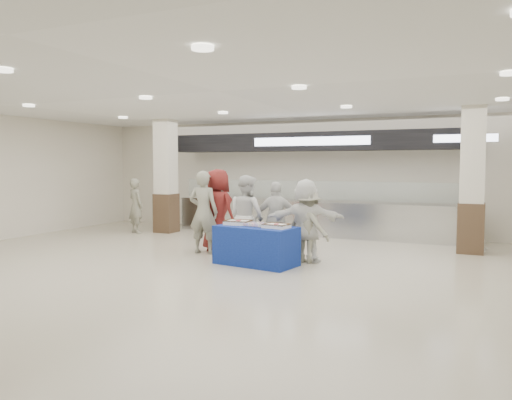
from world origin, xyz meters
The scene contains 15 objects.
ground centered at (0.00, 0.00, 0.00)m, with size 14.00×14.00×0.00m, color beige.
serving_line centered at (0.00, 5.40, 1.16)m, with size 8.70×0.85×2.80m.
column_left centered at (-4.00, 4.20, 1.53)m, with size 0.55×0.55×3.20m.
column_right centered at (4.00, 4.20, 1.53)m, with size 0.55×0.55×3.20m.
display_table centered at (0.25, 1.07, 0.38)m, with size 1.55×0.78×0.75m, color navy.
sheet_cake_left centered at (-0.18, 1.17, 0.80)m, with size 0.52×0.42×0.10m.
sheet_cake_right centered at (0.71, 1.00, 0.80)m, with size 0.50×0.41×0.10m.
cupcake_tray centered at (0.26, 1.10, 0.78)m, with size 0.44×0.36×0.06m.
civilian_maroon centered at (-1.13, 2.05, 0.92)m, with size 0.90×0.59×1.84m, color maroon.
soldier_a centered at (-1.30, 1.71, 0.90)m, with size 0.66×0.43×1.81m, color gray.
chef_tall centered at (-0.25, 1.71, 0.86)m, with size 0.84×0.65×1.72m, color silver.
chef_short centered at (0.29, 2.02, 0.79)m, with size 0.93×0.39×1.58m, color silver.
soldier_b centered at (1.09, 1.71, 0.72)m, with size 0.94×0.54×1.45m, color gray.
civilian_white centered at (1.04, 1.71, 0.83)m, with size 1.54×0.49×1.66m, color white.
soldier_bg centered at (-4.66, 3.68, 0.77)m, with size 0.56×0.37×1.54m, color gray.
Camera 1 is at (4.23, -7.62, 1.96)m, focal length 35.00 mm.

